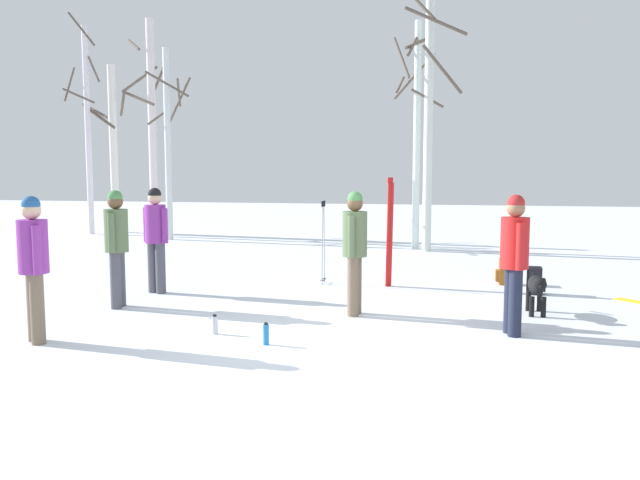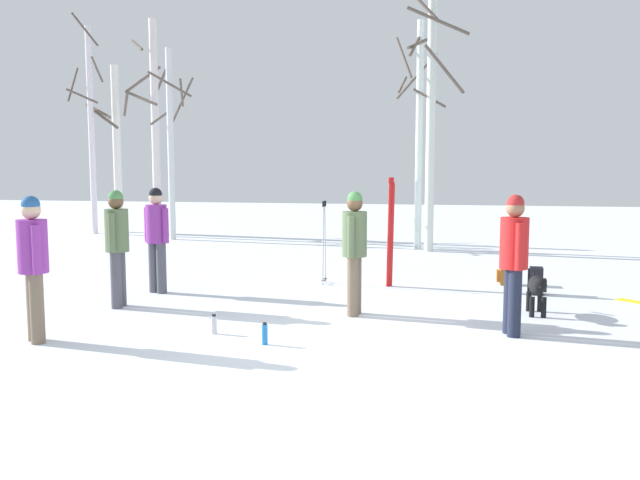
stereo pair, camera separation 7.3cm
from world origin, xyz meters
name	(u,v)px [view 2 (the right image)]	position (x,y,z in m)	size (l,w,h in m)	color
ground_plane	(308,347)	(0.00, 0.00, 0.00)	(60.00, 60.00, 0.00)	white
person_0	(33,259)	(-3.17, -0.44, 0.98)	(0.40, 0.39, 1.72)	#72604C
person_1	(514,255)	(2.32, 1.02, 0.98)	(0.34, 0.51, 1.72)	#1E2338
person_2	(355,245)	(0.26, 1.73, 0.98)	(0.34, 0.52, 1.72)	#72604C
person_3	(117,241)	(-3.20, 1.55, 0.98)	(0.34, 0.51, 1.72)	#4C4C56
person_4	(157,233)	(-3.14, 2.72, 0.98)	(0.49, 0.34, 1.72)	#4C4C56
dog	(537,287)	(2.74, 2.24, 0.39)	(0.23, 0.90, 0.57)	black
ski_pair_planted_0	(391,233)	(0.53, 4.08, 0.93)	(0.12, 0.14, 1.87)	red
ski_poles_0	(324,240)	(-0.64, 4.11, 0.78)	(0.07, 0.28, 1.46)	#B2B2BC
backpack_0	(537,281)	(2.92, 3.82, 0.21)	(0.30, 0.27, 0.44)	black
backpack_1	(506,272)	(2.49, 4.66, 0.21)	(0.29, 0.26, 0.44)	#99591E
water_bottle_0	(214,325)	(-1.26, 0.33, 0.12)	(0.07, 0.07, 0.24)	silver
water_bottle_1	(265,334)	(-0.51, -0.02, 0.12)	(0.07, 0.07, 0.26)	#1E72BF
birch_tree_0	(91,126)	(-9.39, 11.42, 3.29)	(1.17, 1.03, 6.60)	silver
birch_tree_1	(116,147)	(-8.91, 12.06, 2.70)	(1.37, 1.38, 5.21)	silver
birch_tree_2	(155,124)	(-7.41, 11.68, 3.36)	(1.31, 1.63, 6.46)	silver
birch_tree_3	(171,140)	(-6.29, 10.36, 2.80)	(1.32, 1.44, 5.35)	silver
birch_tree_4	(419,131)	(0.65, 9.57, 2.95)	(1.29, 1.29, 5.62)	silver
birch_tree_5	(431,112)	(0.97, 9.08, 3.38)	(1.46, 1.47, 6.39)	silver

